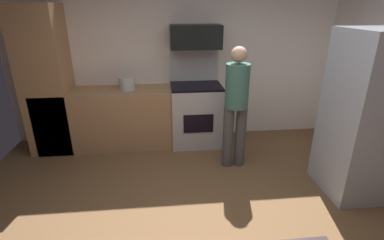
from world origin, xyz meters
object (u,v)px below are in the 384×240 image
object	(u,v)px
person_cook	(236,103)
stock_pot	(127,83)
microwave	(196,37)
refrigerator	(372,116)
oven_range	(196,112)

from	to	relation	value
person_cook	stock_pot	size ratio (longest dim) A/B	6.75
microwave	refrigerator	world-z (taller)	refrigerator
refrigerator	stock_pot	size ratio (longest dim) A/B	7.78
oven_range	microwave	distance (m)	1.13
refrigerator	person_cook	distance (m)	1.52
oven_range	refrigerator	xyz separation A→B (m)	(1.78, -1.47, 0.42)
oven_range	microwave	bearing A→B (deg)	90.00
refrigerator	person_cook	world-z (taller)	refrigerator
oven_range	stock_pot	xyz separation A→B (m)	(-1.03, 0.01, 0.48)
microwave	person_cook	world-z (taller)	microwave
refrigerator	stock_pot	distance (m)	3.17
microwave	stock_pot	distance (m)	1.22
microwave	person_cook	bearing A→B (deg)	-63.70
refrigerator	stock_pot	xyz separation A→B (m)	(-2.81, 1.48, 0.06)
microwave	refrigerator	bearing A→B (deg)	-41.24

